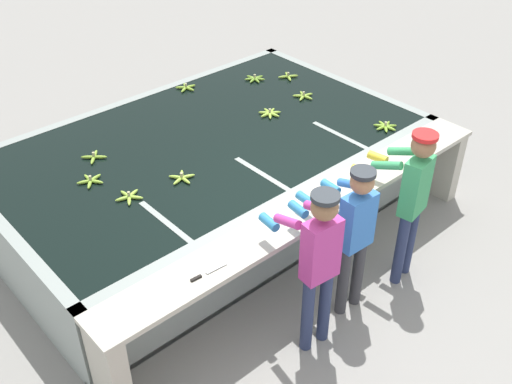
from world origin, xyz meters
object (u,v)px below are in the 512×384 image
object	(u,v)px
banana_bunch_floating_6	(288,76)
banana_bunch_floating_5	(129,197)
banana_bunch_floating_4	(385,126)
banana_bunch_floating_7	(186,88)
worker_1	(353,228)
banana_bunch_floating_8	(304,96)
knife_0	(203,275)
banana_bunch_floating_0	(91,181)
worker_0	(318,257)
banana_bunch_floating_3	(94,157)
banana_bunch_floating_1	(182,178)
banana_bunch_floating_9	(270,113)
worker_2	(411,193)
banana_bunch_floating_2	(255,78)

from	to	relation	value
banana_bunch_floating_6	banana_bunch_floating_5	bearing A→B (deg)	-162.58
banana_bunch_floating_4	banana_bunch_floating_6	bearing A→B (deg)	85.65
banana_bunch_floating_7	worker_1	bearing A→B (deg)	-100.55
banana_bunch_floating_8	knife_0	world-z (taller)	banana_bunch_floating_8
banana_bunch_floating_0	knife_0	size ratio (longest dim) A/B	0.79
banana_bunch_floating_0	banana_bunch_floating_5	xyz separation A→B (m)	(0.14, -0.50, 0.00)
worker_0	banana_bunch_floating_5	xyz separation A→B (m)	(-0.67, 1.87, -0.06)
banana_bunch_floating_4	worker_1	bearing A→B (deg)	-150.03
banana_bunch_floating_3	banana_bunch_floating_4	distance (m)	3.31
banana_bunch_floating_1	banana_bunch_floating_9	world-z (taller)	same
banana_bunch_floating_3	worker_1	bearing A→B (deg)	-67.02
worker_1	worker_2	world-z (taller)	worker_2
worker_0	banana_bunch_floating_7	size ratio (longest dim) A/B	6.07
banana_bunch_floating_2	banana_bunch_floating_7	bearing A→B (deg)	155.62
banana_bunch_floating_2	knife_0	bearing A→B (deg)	-138.04
banana_bunch_floating_5	banana_bunch_floating_7	world-z (taller)	same
banana_bunch_floating_1	worker_2	bearing A→B (deg)	-51.94
banana_bunch_floating_7	banana_bunch_floating_9	xyz separation A→B (m)	(0.33, -1.25, -0.00)
banana_bunch_floating_6	knife_0	world-z (taller)	banana_bunch_floating_6
banana_bunch_floating_0	banana_bunch_floating_1	distance (m)	0.91
worker_1	banana_bunch_floating_7	xyz separation A→B (m)	(0.63, 3.39, -0.01)
worker_1	banana_bunch_floating_4	distance (m)	2.00
worker_2	banana_bunch_floating_3	bearing A→B (deg)	124.23
banana_bunch_floating_3	worker_0	bearing A→B (deg)	-78.61
banana_bunch_floating_2	banana_bunch_floating_4	distance (m)	2.02
banana_bunch_floating_2	banana_bunch_floating_1	bearing A→B (deg)	-148.90
worker_0	knife_0	xyz separation A→B (m)	(-0.80, 0.53, -0.07)
worker_0	banana_bunch_floating_8	size ratio (longest dim) A/B	6.07
banana_bunch_floating_6	knife_0	bearing A→B (deg)	-144.41
banana_bunch_floating_3	banana_bunch_floating_8	world-z (taller)	same
worker_0	banana_bunch_floating_5	distance (m)	1.99
banana_bunch_floating_7	banana_bunch_floating_0	bearing A→B (deg)	-150.98
banana_bunch_floating_4	banana_bunch_floating_8	bearing A→B (deg)	96.63
banana_bunch_floating_3	knife_0	world-z (taller)	banana_bunch_floating_3
banana_bunch_floating_0	banana_bunch_floating_9	size ratio (longest dim) A/B	0.99
banana_bunch_floating_6	banana_bunch_floating_1	bearing A→B (deg)	-157.56
banana_bunch_floating_9	banana_bunch_floating_1	bearing A→B (deg)	-165.11
banana_bunch_floating_1	banana_bunch_floating_0	bearing A→B (deg)	141.52
banana_bunch_floating_5	banana_bunch_floating_7	bearing A→B (deg)	40.78
worker_2	banana_bunch_floating_2	size ratio (longest dim) A/B	6.06
banana_bunch_floating_8	knife_0	size ratio (longest dim) A/B	0.78
worker_2	banana_bunch_floating_8	distance (m)	2.43
banana_bunch_floating_1	banana_bunch_floating_9	size ratio (longest dim) A/B	0.99
banana_bunch_floating_0	banana_bunch_floating_3	world-z (taller)	same
banana_bunch_floating_4	banana_bunch_floating_9	world-z (taller)	same
banana_bunch_floating_4	banana_bunch_floating_9	xyz separation A→B (m)	(-0.78, 1.14, 0.00)
banana_bunch_floating_7	knife_0	distance (m)	3.57
banana_bunch_floating_3	banana_bunch_floating_4	world-z (taller)	same
banana_bunch_floating_0	banana_bunch_floating_1	world-z (taller)	same
banana_bunch_floating_8	banana_bunch_floating_9	world-z (taller)	same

